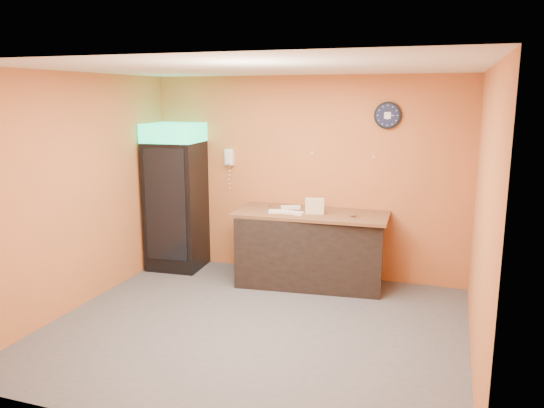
% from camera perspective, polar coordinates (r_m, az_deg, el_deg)
% --- Properties ---
extents(floor, '(4.50, 4.50, 0.00)m').
position_cam_1_polar(floor, '(6.05, -1.78, -13.12)').
color(floor, '#47474C').
rests_on(floor, ground).
extents(back_wall, '(4.50, 0.02, 2.80)m').
position_cam_1_polar(back_wall, '(7.48, 3.55, 2.92)').
color(back_wall, '#C96D38').
rests_on(back_wall, floor).
extents(left_wall, '(0.02, 4.00, 2.80)m').
position_cam_1_polar(left_wall, '(6.73, -20.11, 1.23)').
color(left_wall, '#C96D38').
rests_on(left_wall, floor).
extents(right_wall, '(0.02, 4.00, 2.80)m').
position_cam_1_polar(right_wall, '(5.27, 21.69, -1.63)').
color(right_wall, '#C96D38').
rests_on(right_wall, floor).
extents(ceiling, '(4.50, 4.00, 0.02)m').
position_cam_1_polar(ceiling, '(5.50, -1.97, 14.41)').
color(ceiling, white).
rests_on(ceiling, back_wall).
extents(beverage_cooler, '(0.80, 0.81, 2.14)m').
position_cam_1_polar(beverage_cooler, '(7.88, -10.38, 0.56)').
color(beverage_cooler, black).
rests_on(beverage_cooler, floor).
extents(prep_counter, '(1.99, 1.05, 0.96)m').
position_cam_1_polar(prep_counter, '(7.23, 4.18, -4.90)').
color(prep_counter, black).
rests_on(prep_counter, floor).
extents(wall_clock, '(0.36, 0.06, 0.36)m').
position_cam_1_polar(wall_clock, '(7.16, 12.35, 9.30)').
color(wall_clock, black).
rests_on(wall_clock, back_wall).
extents(wall_phone, '(0.13, 0.11, 0.23)m').
position_cam_1_polar(wall_phone, '(7.77, -4.61, 5.05)').
color(wall_phone, white).
rests_on(wall_phone, back_wall).
extents(butcher_paper, '(2.08, 0.98, 0.04)m').
position_cam_1_polar(butcher_paper, '(7.10, 4.24, -1.04)').
color(butcher_paper, brown).
rests_on(butcher_paper, prep_counter).
extents(sub_roll_stack, '(0.26, 0.14, 0.21)m').
position_cam_1_polar(sub_roll_stack, '(6.98, 4.62, -0.23)').
color(sub_roll_stack, beige).
rests_on(sub_roll_stack, butcher_paper).
extents(wrapped_sandwich_left, '(0.27, 0.15, 0.04)m').
position_cam_1_polar(wrapped_sandwich_left, '(7.03, 0.67, -0.82)').
color(wrapped_sandwich_left, white).
rests_on(wrapped_sandwich_left, butcher_paper).
extents(wrapped_sandwich_mid, '(0.26, 0.14, 0.04)m').
position_cam_1_polar(wrapped_sandwich_mid, '(6.96, 2.41, -0.96)').
color(wrapped_sandwich_mid, white).
rests_on(wrapped_sandwich_mid, butcher_paper).
extents(wrapped_sandwich_right, '(0.28, 0.19, 0.04)m').
position_cam_1_polar(wrapped_sandwich_right, '(7.30, 2.01, -0.36)').
color(wrapped_sandwich_right, white).
rests_on(wrapped_sandwich_right, butcher_paper).
extents(kitchen_tool, '(0.06, 0.06, 0.06)m').
position_cam_1_polar(kitchen_tool, '(7.07, 4.74, -0.71)').
color(kitchen_tool, silver).
rests_on(kitchen_tool, butcher_paper).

